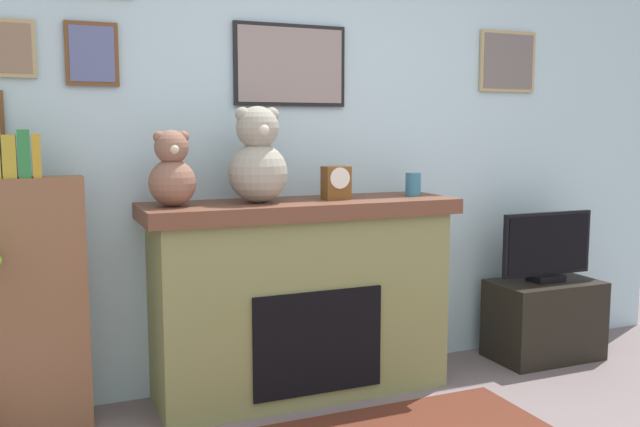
{
  "coord_description": "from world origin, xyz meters",
  "views": [
    {
      "loc": [
        -1.44,
        -1.65,
        1.43
      ],
      "look_at": [
        -0.02,
        1.7,
        0.97
      ],
      "focal_mm": 38.59,
      "sensor_mm": 36.0,
      "label": 1
    }
  ],
  "objects_px": {
    "tv_stand": "(544,319)",
    "teddy_bear_tan": "(258,160)",
    "mantel_clock": "(336,183)",
    "television": "(547,248)",
    "teddy_bear_cream": "(172,172)",
    "candle_jar": "(413,184)",
    "fireplace": "(301,297)",
    "bookshelf": "(37,297)"
  },
  "relations": [
    {
      "from": "bookshelf",
      "to": "mantel_clock",
      "type": "relative_size",
      "value": 8.05
    },
    {
      "from": "bookshelf",
      "to": "teddy_bear_cream",
      "type": "xyz_separation_m",
      "value": [
        0.63,
        -0.06,
        0.57
      ]
    },
    {
      "from": "mantel_clock",
      "to": "teddy_bear_cream",
      "type": "distance_m",
      "value": 0.87
    },
    {
      "from": "mantel_clock",
      "to": "teddy_bear_tan",
      "type": "relative_size",
      "value": 0.36
    },
    {
      "from": "tv_stand",
      "to": "mantel_clock",
      "type": "height_order",
      "value": "mantel_clock"
    },
    {
      "from": "fireplace",
      "to": "tv_stand",
      "type": "xyz_separation_m",
      "value": [
        1.6,
        -0.06,
        -0.29
      ]
    },
    {
      "from": "fireplace",
      "to": "teddy_bear_cream",
      "type": "height_order",
      "value": "teddy_bear_cream"
    },
    {
      "from": "tv_stand",
      "to": "teddy_bear_tan",
      "type": "height_order",
      "value": "teddy_bear_tan"
    },
    {
      "from": "bookshelf",
      "to": "mantel_clock",
      "type": "xyz_separation_m",
      "value": [
        1.5,
        -0.06,
        0.49
      ]
    },
    {
      "from": "tv_stand",
      "to": "mantel_clock",
      "type": "relative_size",
      "value": 3.78
    },
    {
      "from": "candle_jar",
      "to": "mantel_clock",
      "type": "height_order",
      "value": "mantel_clock"
    },
    {
      "from": "television",
      "to": "bookshelf",
      "type": "bearing_deg",
      "value": 178.0
    },
    {
      "from": "teddy_bear_cream",
      "to": "television",
      "type": "bearing_deg",
      "value": -1.09
    },
    {
      "from": "television",
      "to": "teddy_bear_cream",
      "type": "distance_m",
      "value": 2.33
    },
    {
      "from": "television",
      "to": "teddy_bear_tan",
      "type": "xyz_separation_m",
      "value": [
        -1.84,
        0.04,
        0.57
      ]
    },
    {
      "from": "candle_jar",
      "to": "television",
      "type": "bearing_deg",
      "value": -2.7
    },
    {
      "from": "mantel_clock",
      "to": "television",
      "type": "bearing_deg",
      "value": -1.73
    },
    {
      "from": "tv_stand",
      "to": "television",
      "type": "height_order",
      "value": "television"
    },
    {
      "from": "fireplace",
      "to": "candle_jar",
      "type": "height_order",
      "value": "candle_jar"
    },
    {
      "from": "mantel_clock",
      "to": "teddy_bear_tan",
      "type": "xyz_separation_m",
      "value": [
        -0.43,
        0.0,
        0.13
      ]
    },
    {
      "from": "candle_jar",
      "to": "tv_stand",
      "type": "bearing_deg",
      "value": -2.61
    },
    {
      "from": "candle_jar",
      "to": "mantel_clock",
      "type": "bearing_deg",
      "value": -179.81
    },
    {
      "from": "television",
      "to": "mantel_clock",
      "type": "distance_m",
      "value": 1.47
    },
    {
      "from": "bookshelf",
      "to": "tv_stand",
      "type": "bearing_deg",
      "value": -1.97
    },
    {
      "from": "candle_jar",
      "to": "teddy_bear_tan",
      "type": "height_order",
      "value": "teddy_bear_tan"
    },
    {
      "from": "candle_jar",
      "to": "bookshelf",
      "type": "bearing_deg",
      "value": 178.33
    },
    {
      "from": "candle_jar",
      "to": "teddy_bear_tan",
      "type": "bearing_deg",
      "value": -179.96
    },
    {
      "from": "tv_stand",
      "to": "teddy_bear_tan",
      "type": "distance_m",
      "value": 2.11
    },
    {
      "from": "bookshelf",
      "to": "candle_jar",
      "type": "height_order",
      "value": "bookshelf"
    },
    {
      "from": "fireplace",
      "to": "tv_stand",
      "type": "relative_size",
      "value": 2.5
    },
    {
      "from": "bookshelf",
      "to": "teddy_bear_cream",
      "type": "bearing_deg",
      "value": -5.26
    },
    {
      "from": "teddy_bear_cream",
      "to": "tv_stand",
      "type": "bearing_deg",
      "value": -1.06
    },
    {
      "from": "television",
      "to": "teddy_bear_tan",
      "type": "relative_size",
      "value": 1.32
    },
    {
      "from": "fireplace",
      "to": "television",
      "type": "relative_size",
      "value": 2.59
    },
    {
      "from": "fireplace",
      "to": "tv_stand",
      "type": "height_order",
      "value": "fireplace"
    },
    {
      "from": "mantel_clock",
      "to": "teddy_bear_tan",
      "type": "distance_m",
      "value": 0.45
    },
    {
      "from": "fireplace",
      "to": "mantel_clock",
      "type": "bearing_deg",
      "value": -5.68
    },
    {
      "from": "candle_jar",
      "to": "teddy_bear_cream",
      "type": "relative_size",
      "value": 0.35
    },
    {
      "from": "tv_stand",
      "to": "candle_jar",
      "type": "bearing_deg",
      "value": 177.39
    },
    {
      "from": "mantel_clock",
      "to": "candle_jar",
      "type": "bearing_deg",
      "value": 0.19
    },
    {
      "from": "television",
      "to": "candle_jar",
      "type": "distance_m",
      "value": 1.02
    },
    {
      "from": "fireplace",
      "to": "television",
      "type": "xyz_separation_m",
      "value": [
        1.6,
        -0.06,
        0.17
      ]
    }
  ]
}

